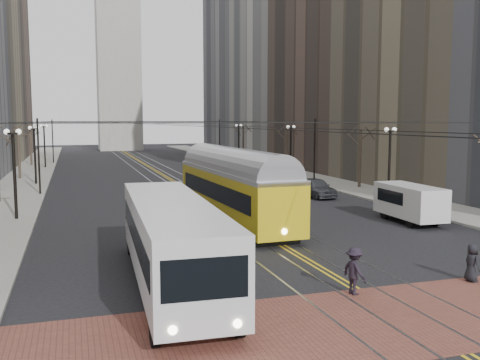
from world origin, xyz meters
TOP-DOWN VIEW (x-y plane):
  - ground at (0.00, 0.00)m, footprint 260.00×260.00m
  - sidewalk_left at (-15.00, 45.00)m, footprint 5.00×140.00m
  - sidewalk_right at (15.00, 45.00)m, footprint 5.00×140.00m
  - crosswalk_band at (0.00, -4.00)m, footprint 25.00×6.00m
  - streetcar_rails at (0.00, 45.00)m, footprint 4.80×130.00m
  - centre_lines at (0.00, 45.00)m, footprint 0.42×130.00m
  - building_right_mid at (25.50, 46.00)m, footprint 16.00×20.00m
  - building_right_midfar at (27.50, 66.00)m, footprint 20.00×20.00m
  - building_right_far at (25.50, 86.00)m, footprint 16.00×20.00m
  - lamp_posts at (-0.00, 28.75)m, footprint 27.60×57.20m
  - street_trees at (0.00, 35.25)m, footprint 31.68×53.28m
  - trolley_wires at (0.00, 34.83)m, footprint 25.96×120.00m
  - transit_bus at (-6.62, 1.52)m, footprint 3.30×13.37m
  - streetcar at (-0.50, 13.45)m, footprint 3.48×15.44m
  - rear_bus at (3.01, 24.45)m, footprint 2.74×10.47m
  - cargo_van at (10.00, 9.95)m, footprint 2.20×5.39m
  - sedan_grey at (9.29, 22.00)m, footprint 2.12×4.86m
  - sedan_silver at (4.05, 35.04)m, footprint 2.01×4.45m
  - pedestrian_a at (4.89, -1.50)m, footprint 0.50×0.75m
  - pedestrian_d at (-0.36, -1.50)m, footprint 0.87×1.25m

SIDE VIEW (x-z plane):
  - ground at x=0.00m, z-range 0.00..0.00m
  - streetcar_rails at x=0.00m, z-range 0.00..0.01m
  - crosswalk_band at x=0.00m, z-range 0.00..0.01m
  - centre_lines at x=0.00m, z-range 0.01..0.01m
  - sidewalk_left at x=-15.00m, z-range 0.00..0.15m
  - sidewalk_right at x=15.00m, z-range 0.00..0.15m
  - sedan_silver at x=4.05m, z-range 0.00..1.42m
  - pedestrian_a at x=4.89m, z-range 0.01..1.53m
  - sedan_grey at x=9.29m, z-range 0.00..1.63m
  - pedestrian_d at x=-0.36m, z-range 0.01..1.77m
  - cargo_van at x=10.00m, z-range 0.00..2.36m
  - rear_bus at x=3.01m, z-range 0.00..2.71m
  - transit_bus at x=-6.62m, z-range 0.00..3.32m
  - streetcar at x=-0.50m, z-range 0.00..3.61m
  - street_trees at x=0.00m, z-range 0.00..5.60m
  - lamp_posts at x=0.00m, z-range 0.00..5.60m
  - trolley_wires at x=0.00m, z-range 0.47..7.07m
  - building_right_mid at x=25.50m, z-range 0.00..34.00m
  - building_right_far at x=25.50m, z-range 0.00..40.00m
  - building_right_midfar at x=27.50m, z-range 0.00..52.00m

